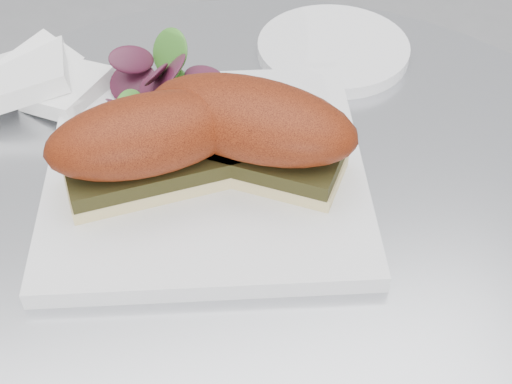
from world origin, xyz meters
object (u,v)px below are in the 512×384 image
plate (206,170)px  sandwich_right (252,128)px  sandwich_left (148,144)px  saucer (333,49)px

plate → sandwich_right: (0.04, -0.01, 0.05)m
plate → sandwich_right: sandwich_right is taller
sandwich_left → sandwich_right: (0.08, -0.00, 0.00)m
plate → saucer: plate is taller
plate → sandwich_right: 0.06m
sandwich_right → saucer: size_ratio=1.19×
sandwich_left → saucer: size_ratio=1.03×
plate → sandwich_right: size_ratio=1.42×
plate → sandwich_left: sandwich_left is taller
sandwich_left → plate: bearing=11.6°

